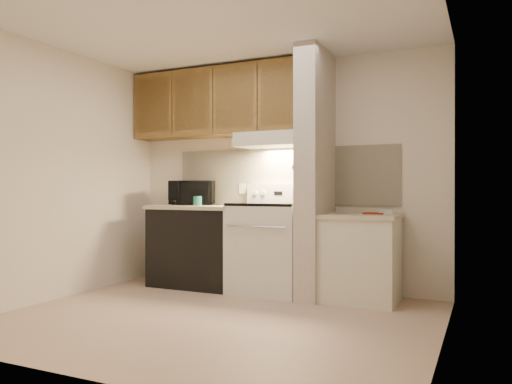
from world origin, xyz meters
The scene contains 50 objects.
floor centered at (0.00, 0.00, 0.00)m, with size 3.60×3.60×0.00m, color tan.
ceiling centered at (0.00, 0.00, 2.50)m, with size 3.60×3.60×0.00m, color white.
wall_back centered at (0.00, 1.50, 1.25)m, with size 3.60×0.02×2.50m, color silver.
wall_left centered at (-1.80, 0.00, 1.25)m, with size 0.02×3.00×2.50m, color silver.
wall_right centered at (1.80, 0.00, 1.25)m, with size 0.02×3.00×2.50m, color silver.
backsplash centered at (0.00, 1.49, 1.24)m, with size 2.60×0.02×0.63m, color white.
range_body centered at (0.00, 1.16, 0.46)m, with size 0.76×0.65×0.92m, color silver.
oven_window centered at (0.00, 0.84, 0.50)m, with size 0.50×0.01×0.30m, color black.
oven_handle centered at (0.00, 0.80, 0.72)m, with size 0.02×0.02×0.65m, color silver.
cooktop centered at (0.00, 1.16, 0.94)m, with size 0.74×0.64×0.03m, color black.
range_backguard centered at (0.00, 1.44, 1.05)m, with size 0.76×0.08×0.20m, color silver.
range_display centered at (0.00, 1.40, 1.05)m, with size 0.10×0.01×0.04m, color black.
range_knob_left_outer centered at (-0.28, 1.40, 1.05)m, with size 0.05×0.05×0.02m, color silver.
range_knob_left_inner centered at (-0.18, 1.40, 1.05)m, with size 0.05×0.05×0.02m, color silver.
range_knob_right_inner centered at (0.18, 1.40, 1.05)m, with size 0.05×0.05×0.02m, color silver.
range_knob_right_outer centered at (0.28, 1.40, 1.05)m, with size 0.05×0.05×0.02m, color silver.
dishwasher_front centered at (-0.88, 1.17, 0.43)m, with size 1.00×0.63×0.87m, color black.
left_countertop centered at (-0.88, 1.17, 0.89)m, with size 1.04×0.67×0.04m, color beige.
spoon_rest centered at (-0.84, 1.36, 0.92)m, with size 0.25×0.08×0.02m, color black.
teal_jar centered at (-0.83, 1.06, 0.96)m, with size 0.10×0.10×0.11m, color #206C5E.
outlet centered at (-0.48, 1.48, 1.10)m, with size 0.08×0.01×0.12m, color beige.
microwave centered at (-1.04, 1.31, 1.05)m, with size 0.51×0.35×0.28m, color black.
partition_pillar centered at (0.51, 1.15, 1.25)m, with size 0.22×0.70×2.50m, color beige.
pillar_trim centered at (0.39, 1.15, 1.30)m, with size 0.01×0.70×0.04m, color brown.
knife_strip centered at (0.39, 1.10, 1.32)m, with size 0.02×0.42×0.04m, color black.
knife_blade_a centered at (0.38, 0.93, 1.22)m, with size 0.01×0.04×0.16m, color silver.
knife_handle_a centered at (0.38, 0.94, 1.37)m, with size 0.02×0.02×0.10m, color black.
knife_blade_b centered at (0.38, 1.02, 1.21)m, with size 0.01×0.04×0.18m, color silver.
knife_handle_b centered at (0.38, 1.03, 1.37)m, with size 0.02×0.02×0.10m, color black.
knife_blade_c centered at (0.38, 1.09, 1.20)m, with size 0.01×0.04×0.20m, color silver.
knife_handle_c centered at (0.38, 1.11, 1.37)m, with size 0.02×0.02×0.10m, color black.
knife_blade_d centered at (0.38, 1.19, 1.22)m, with size 0.01×0.04×0.16m, color silver.
knife_handle_d centered at (0.38, 1.19, 1.37)m, with size 0.02×0.02×0.10m, color black.
knife_blade_e centered at (0.38, 1.26, 1.21)m, with size 0.01×0.04×0.18m, color silver.
knife_handle_e centered at (0.38, 1.25, 1.37)m, with size 0.02×0.02×0.10m, color black.
oven_mitt centered at (0.38, 1.32, 1.20)m, with size 0.03×0.10×0.24m, color gray.
right_cab_base centered at (0.97, 1.15, 0.40)m, with size 0.70×0.60×0.81m, color beige.
right_countertop centered at (0.97, 1.15, 0.83)m, with size 0.74×0.64×0.04m, color beige.
red_folder centered at (1.07, 1.25, 0.85)m, with size 0.20×0.27×0.01m, color #97210B.
white_box centered at (1.19, 1.33, 0.87)m, with size 0.14×0.09×0.04m, color white.
range_hood centered at (0.00, 1.28, 1.62)m, with size 0.78×0.44×0.15m, color beige.
hood_lip centered at (0.00, 1.07, 1.58)m, with size 0.78×0.04×0.06m, color beige.
upper_cabinets centered at (-0.69, 1.32, 2.08)m, with size 2.18×0.33×0.77m, color brown.
cab_door_a centered at (-1.51, 1.17, 2.08)m, with size 0.46×0.01×0.63m, color brown.
cab_gap_a centered at (-1.23, 1.16, 2.08)m, with size 0.01×0.01×0.73m, color black.
cab_door_b centered at (-0.96, 1.17, 2.08)m, with size 0.46×0.01×0.63m, color brown.
cab_gap_b centered at (-0.69, 1.16, 2.08)m, with size 0.01×0.01×0.73m, color black.
cab_door_c centered at (-0.42, 1.17, 2.08)m, with size 0.46×0.01×0.63m, color brown.
cab_gap_c centered at (-0.14, 1.16, 2.08)m, with size 0.01×0.01×0.73m, color black.
cab_door_d centered at (0.13, 1.17, 2.08)m, with size 0.46×0.01×0.63m, color brown.
Camera 1 is at (2.08, -3.67, 1.09)m, focal length 35.00 mm.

